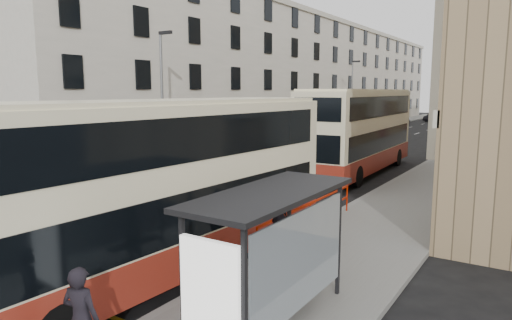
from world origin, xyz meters
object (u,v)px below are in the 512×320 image
Objects in this scene: street_lamp_far at (352,92)px; car_red at (480,123)px; bus_shelter at (267,233)px; pedestrian_mid at (278,274)px; white_van at (383,129)px; street_lamp_near at (163,94)px; double_decker_front at (162,189)px; car_silver at (402,120)px; double_decker_rear at (359,131)px; car_dark at (434,117)px; pedestrian_far at (281,235)px; pedestrian_near at (81,319)px.

street_lamp_far is 1.56× the size of car_red.
bus_shelter is at bearing -70.88° from street_lamp_far.
street_lamp_far is 4.40× the size of pedestrian_mid.
pedestrian_mid is 0.36× the size of white_van.
street_lamp_near is 4.40× the size of pedestrian_mid.
car_silver is at bearing 102.64° from double_decker_front.
white_van is at bearing 102.76° from double_decker_rear.
double_decker_rear is 2.91× the size of car_dark.
street_lamp_far is 17.57m from car_silver.
street_lamp_near is 47.26m from car_silver.
street_lamp_far is at bearing 119.76° from pedestrian_mid.
double_decker_front reaches higher than car_silver.
double_decker_rear is 2.99× the size of car_silver.
double_decker_rear is 6.55× the size of pedestrian_far.
car_silver is at bearing -17.64° from car_red.
bus_shelter is at bearing -76.46° from double_decker_rear.
street_lamp_far reaches higher than pedestrian_mid.
pedestrian_far is (3.63, -15.50, -1.40)m from double_decker_rear.
pedestrian_near is 72.39m from car_dark.
pedestrian_mid reaches higher than pedestrian_near.
pedestrian_far is 57.94m from car_silver.
double_decker_front is 0.94× the size of double_decker_rear.
car_red reaches higher than car_silver.
car_dark is at bearing -100.06° from pedestrian_near.
car_silver is at bearing 102.83° from bus_shelter.
bus_shelter is at bearing -40.14° from street_lamp_near.
double_decker_front is 17.25m from double_decker_rear.
double_decker_front reaches higher than car_dark.
bus_shelter reaches higher than car_dark.
bus_shelter is 2.34× the size of pedestrian_mid.
pedestrian_near reaches higher than white_van.
street_lamp_near is 0.65× the size of double_decker_rear.
double_decker_front is 2.26× the size of car_red.
double_decker_rear is 51.12m from car_dark.
car_silver is at bearing -87.90° from car_dark.
double_decker_front is 3.93m from pedestrian_mid.
street_lamp_far reaches higher than bus_shelter.
double_decker_rear reaches higher than car_red.
street_lamp_far is 26.03m from double_decker_rear.
street_lamp_near is 30.54m from white_van.
bus_shelter is 0.53× the size of street_lamp_far.
double_decker_rear is 24.96m from white_van.
car_red is at bearing -37.93° from car_dark.
pedestrian_far reaches higher than car_red.
white_van is at bearing 52.67° from car_red.
double_decker_front is at bearing 163.47° from bus_shelter.
bus_shelter is 43.92m from white_van.
car_red is (11.38, 45.93, -3.89)m from street_lamp_near.
double_decker_rear reaches higher than bus_shelter.
street_lamp_near is at bearing 137.18° from double_decker_front.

